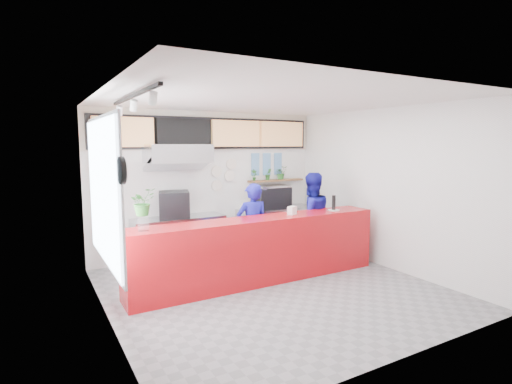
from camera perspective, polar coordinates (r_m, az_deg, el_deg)
name	(u,v)px	position (r m, az deg, el deg)	size (l,w,h in m)	color
floor	(272,289)	(6.65, 2.31, -13.64)	(5.00, 5.00, 0.00)	slate
ceiling	(273,100)	(6.27, 2.45, 13.01)	(5.00, 5.00, 0.00)	silver
wall_back	(210,183)	(8.49, -6.64, 1.22)	(5.00, 5.00, 0.00)	white
wall_left	(105,210)	(5.40, -20.72, -2.42)	(5.00, 5.00, 0.00)	white
wall_right	(385,188)	(7.90, 17.93, 0.51)	(5.00, 5.00, 0.00)	white
service_counter	(260,250)	(6.81, 0.53, -8.28)	(4.50, 0.60, 1.10)	#A70B11
cream_band	(209,131)	(8.45, -6.71, 8.66)	(5.00, 0.02, 0.80)	beige
prep_bench	(179,239)	(8.11, -10.93, -6.66)	(1.80, 0.60, 0.90)	#B2B5BA
panini_oven	(174,204)	(7.95, -11.62, -1.75)	(0.57, 0.57, 0.51)	black
extraction_hood	(178,153)	(7.84, -11.09, 5.43)	(1.20, 0.70, 0.35)	#B2B5BA
hood_lip	(178,164)	(7.85, -11.06, 3.98)	(1.20, 0.70, 0.08)	#B2B5BA
right_bench	(277,227)	(9.09, 2.98, -5.07)	(1.80, 0.60, 0.90)	#B2B5BA
espresso_machine	(272,198)	(8.89, 2.23, -0.82)	(0.75, 0.53, 0.48)	black
espresso_tray	(272,187)	(8.86, 2.24, 0.74)	(0.72, 0.50, 0.07)	#A8A9AF
herb_shelf	(276,180)	(9.15, 2.87, 1.67)	(1.40, 0.18, 0.04)	brown
menu_board_far_left	(124,132)	(7.81, -18.39, 8.14)	(1.10, 0.10, 0.55)	tan
menu_board_mid_left	(184,133)	(8.13, -10.27, 8.32)	(1.10, 0.10, 0.55)	black
menu_board_mid_right	(236,134)	(8.59, -2.88, 8.34)	(1.10, 0.10, 0.55)	tan
menu_board_far_right	(282,134)	(9.17, 3.66, 8.24)	(1.10, 0.10, 0.55)	tan
soffit	(210,133)	(8.42, -6.63, 8.33)	(4.80, 0.04, 0.65)	black
window_pane	(103,192)	(5.67, -20.99, 0.04)	(0.04, 2.20, 1.90)	silver
window_frame	(105,192)	(5.67, -20.79, 0.05)	(0.03, 2.30, 2.00)	#B2B5BA
wall_clock_rim	(121,171)	(4.46, -18.67, 2.92)	(0.30, 0.30, 0.05)	black
wall_clock_face	(124,170)	(4.47, -18.29, 2.94)	(0.26, 0.26, 0.02)	white
track_rail	(133,96)	(5.44, -17.12, 13.01)	(0.05, 2.40, 0.04)	black
dec_plate_a	(217,171)	(8.50, -5.65, 2.93)	(0.24, 0.24, 0.03)	silver
dec_plate_b	(229,176)	(8.64, -3.82, 2.35)	(0.24, 0.24, 0.03)	silver
dec_plate_c	(217,186)	(8.53, -5.63, 0.92)	(0.24, 0.24, 0.03)	silver
dec_plate_d	(231,164)	(8.64, -3.54, 4.01)	(0.24, 0.24, 0.03)	silver
photo_frame_a	(255,159)	(8.93, -0.11, 4.76)	(0.20, 0.02, 0.25)	#598CBF
photo_frame_b	(267,159)	(9.08, 1.54, 4.79)	(0.20, 0.02, 0.25)	#598CBF
photo_frame_c	(278,158)	(9.24, 3.14, 4.82)	(0.20, 0.02, 0.25)	#598CBF
photo_frame_d	(255,170)	(8.94, -0.11, 3.16)	(0.20, 0.02, 0.25)	#598CBF
photo_frame_e	(267,170)	(9.09, 1.54, 3.22)	(0.20, 0.02, 0.25)	#598CBF
photo_frame_f	(278,169)	(9.25, 3.13, 3.27)	(0.20, 0.02, 0.25)	#598CBF
staff_center	(252,228)	(7.23, -0.53, -5.21)	(0.60, 0.39, 1.63)	navy
staff_right	(311,218)	(7.93, 7.84, -3.66)	(0.87, 0.67, 1.78)	navy
herb_a	(254,175)	(8.84, -0.28, 2.45)	(0.13, 0.09, 0.26)	#256021
herb_b	(268,174)	(9.03, 1.77, 2.56)	(0.15, 0.12, 0.26)	#256021
herb_c	(281,173)	(9.21, 3.60, 2.76)	(0.27, 0.24, 0.30)	#256021
glass_vase	(143,224)	(5.91, -15.81, -4.44)	(0.16, 0.16, 0.19)	silver
basil_vase	(142,202)	(5.86, -15.91, -1.37)	(0.35, 0.31, 0.39)	#256021
napkin_holder	(292,210)	(7.02, 5.17, -2.64)	(0.17, 0.10, 0.14)	silver
white_plate	(334,210)	(7.55, 11.02, -2.56)	(0.21, 0.21, 0.02)	silver
pepper_mill	(334,203)	(7.53, 11.04, -1.49)	(0.07, 0.07, 0.27)	black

